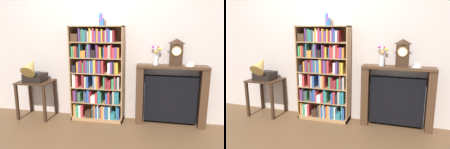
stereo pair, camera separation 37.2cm
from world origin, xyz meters
TOP-DOWN VIEW (x-y plane):
  - ground_plane at (0.00, 0.00)m, footprint 7.83×6.40m
  - wall_back at (0.06, 0.32)m, footprint 4.83×0.08m
  - bookshelf at (-0.00, 0.12)m, footprint 0.91×0.30m
  - cup_stack at (0.08, 0.12)m, footprint 0.09×0.09m
  - side_table_left at (-1.12, 0.03)m, footprint 0.59×0.49m
  - gramophone at (-1.12, -0.03)m, footprint 0.35×0.46m
  - fireplace_mantel at (1.25, 0.17)m, footprint 1.13×0.27m
  - mantel_clock at (1.30, 0.14)m, footprint 0.20×0.12m
  - flower_vase at (0.99, 0.15)m, footprint 0.16×0.16m
  - teacup_with_saucer at (1.51, 0.14)m, footprint 0.15×0.15m

SIDE VIEW (x-z plane):
  - ground_plane at x=0.00m, z-range -0.02..0.00m
  - fireplace_mantel at x=1.25m, z-range -0.01..1.01m
  - side_table_left at x=-1.12m, z-range 0.18..0.85m
  - bookshelf at x=0.00m, z-range -0.04..1.61m
  - gramophone at x=-1.12m, z-range 0.62..1.10m
  - teacup_with_saucer at x=1.51m, z-range 1.01..1.07m
  - flower_vase at x=0.99m, z-range 0.99..1.31m
  - mantel_clock at x=1.30m, z-range 1.02..1.44m
  - wall_back at x=0.06m, z-range 0.00..2.60m
  - cup_stack at x=0.08m, z-range 1.64..1.87m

